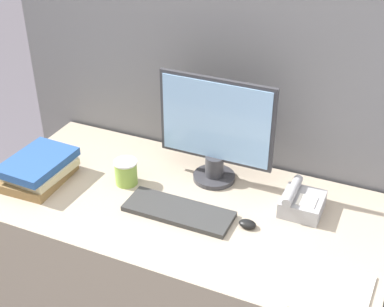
% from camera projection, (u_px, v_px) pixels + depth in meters
% --- Properties ---
extents(cubicle_panel_rear, '(1.98, 0.04, 1.57)m').
position_uv_depth(cubicle_panel_rear, '(221.00, 146.00, 2.41)').
color(cubicle_panel_rear, slate).
rests_on(cubicle_panel_rear, ground_plane).
extents(desk, '(1.58, 0.77, 0.75)m').
position_uv_depth(desk, '(183.00, 273.00, 2.29)').
color(desk, tan).
rests_on(desk, ground_plane).
extents(monitor, '(0.48, 0.17, 0.45)m').
position_uv_depth(monitor, '(215.00, 133.00, 2.12)').
color(monitor, '#333338').
rests_on(monitor, desk).
extents(keyboard, '(0.42, 0.15, 0.02)m').
position_uv_depth(keyboard, '(179.00, 211.00, 2.03)').
color(keyboard, '#333333').
rests_on(keyboard, desk).
extents(mouse, '(0.07, 0.05, 0.03)m').
position_uv_depth(mouse, '(247.00, 224.00, 1.96)').
color(mouse, black).
rests_on(mouse, desk).
extents(coffee_cup, '(0.10, 0.10, 0.11)m').
position_uv_depth(coffee_cup, '(126.00, 172.00, 2.18)').
color(coffee_cup, '#8CB247').
rests_on(coffee_cup, desk).
extents(book_stack, '(0.24, 0.30, 0.11)m').
position_uv_depth(book_stack, '(39.00, 169.00, 2.20)').
color(book_stack, olive).
rests_on(book_stack, desk).
extents(desk_telephone, '(0.15, 0.18, 0.10)m').
position_uv_depth(desk_telephone, '(301.00, 202.00, 2.03)').
color(desk_telephone, '#99999E').
rests_on(desk_telephone, desk).
extents(paper_pile, '(0.23, 0.26, 0.01)m').
position_uv_depth(paper_pile, '(333.00, 291.00, 1.69)').
color(paper_pile, white).
rests_on(paper_pile, desk).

